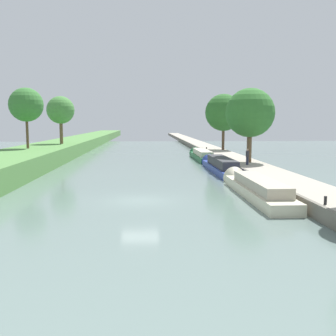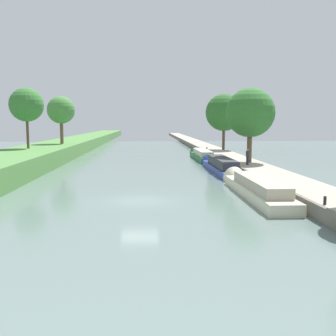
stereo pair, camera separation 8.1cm
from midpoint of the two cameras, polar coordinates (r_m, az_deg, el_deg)
name	(u,v)px [view 1 (the left image)]	position (r m, az deg, el deg)	size (l,w,h in m)	color
ground_plane	(140,201)	(25.84, -4.27, -4.83)	(160.00, 160.00, 0.00)	slate
right_towpath	(308,193)	(28.02, 19.98, -3.45)	(3.63, 260.00, 0.83)	#A89E8E
stone_quay	(281,193)	(27.31, 16.23, -3.52)	(0.25, 260.00, 0.88)	#6B665B
narrowboat_cream	(254,187)	(28.22, 12.58, -2.80)	(2.04, 13.05, 2.02)	beige
narrowboat_blue	(220,165)	(41.36, 7.58, 0.39)	(1.99, 13.54, 2.16)	#283D93
narrowboat_green	(201,155)	(54.70, 4.88, 1.91)	(1.95, 13.28, 1.98)	#1E6033
tree_rightbank_midnear	(250,113)	(42.97, 11.99, 7.97)	(5.31, 5.31, 8.04)	brown
tree_rightbank_midfar	(224,113)	(62.20, 8.18, 8.12)	(5.85, 5.85, 8.81)	brown
tree_leftbank_downstream	(26,105)	(50.75, -20.30, 8.75)	(4.14, 4.14, 7.43)	brown
tree_leftbank_upstream	(61,110)	(60.31, -15.65, 8.23)	(4.10, 4.10, 7.09)	brown
person_walking	(247,156)	(40.43, 11.60, 1.70)	(0.34, 0.34, 1.66)	#282D42
mooring_bollard_near	(325,200)	(22.25, 22.16, -4.45)	(0.16, 0.16, 0.45)	black
mooring_bollard_far	(207,149)	(61.13, 5.68, 2.88)	(0.16, 0.16, 0.45)	black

